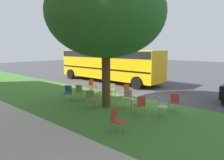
# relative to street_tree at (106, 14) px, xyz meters

# --- Properties ---
(ground) EXTENTS (80.00, 80.00, 0.00)m
(ground) POSITION_rel_street_tree_xyz_m (-0.90, -2.96, -4.71)
(ground) COLOR #424247
(grass_verge) EXTENTS (48.00, 6.00, 0.01)m
(grass_verge) POSITION_rel_street_tree_xyz_m (-0.90, 0.24, -4.70)
(grass_verge) COLOR #3D752D
(grass_verge) RESTS_ON ground
(sidewalk_strip) EXTENTS (48.00, 2.80, 0.01)m
(sidewalk_strip) POSITION_rel_street_tree_xyz_m (-0.90, 4.64, -4.70)
(sidewalk_strip) COLOR #ADA89E
(sidewalk_strip) RESTS_ON ground
(street_tree) EXTENTS (5.90, 5.90, 6.90)m
(street_tree) POSITION_rel_street_tree_xyz_m (0.00, 0.00, 0.00)
(street_tree) COLOR brown
(street_tree) RESTS_ON ground
(chair_0) EXTENTS (0.59, 0.58, 0.88)m
(chair_0) POSITION_rel_street_tree_xyz_m (0.46, 0.70, -4.19)
(chair_0) COLOR olive
(chair_0) RESTS_ON ground
(chair_1) EXTENTS (0.58, 0.59, 0.88)m
(chair_1) POSITION_rel_street_tree_xyz_m (2.54, 0.58, -4.19)
(chair_1) COLOR #335184
(chair_1) RESTS_ON ground
(chair_2) EXTENTS (0.50, 0.49, 0.88)m
(chair_2) POSITION_rel_street_tree_xyz_m (-2.57, 2.21, -4.19)
(chair_2) COLOR #B7332D
(chair_2) RESTS_ON ground
(chair_3) EXTENTS (0.57, 0.56, 0.88)m
(chair_3) POSITION_rel_street_tree_xyz_m (-2.12, -0.02, -4.19)
(chair_3) COLOR #B7332D
(chair_3) RESTS_ON ground
(chair_4) EXTENTS (0.45, 0.45, 0.88)m
(chair_4) POSITION_rel_street_tree_xyz_m (1.05, -1.62, -4.19)
(chair_4) COLOR olive
(chair_4) RESTS_ON ground
(chair_5) EXTENTS (0.55, 0.55, 0.88)m
(chair_5) POSITION_rel_street_tree_xyz_m (0.32, -2.10, -4.19)
(chair_5) COLOR #C64C1E
(chair_5) RESTS_ON ground
(chair_6) EXTENTS (0.56, 0.55, 0.88)m
(chair_6) POSITION_rel_street_tree_xyz_m (-2.94, -0.45, -4.19)
(chair_6) COLOR #ADA393
(chair_6) RESTS_ON ground
(chair_7) EXTENTS (0.59, 0.59, 0.88)m
(chair_7) POSITION_rel_street_tree_xyz_m (1.43, -0.36, -4.19)
(chair_7) COLOR beige
(chair_7) RESTS_ON ground
(chair_8) EXTENTS (0.59, 0.59, 0.88)m
(chair_8) POSITION_rel_street_tree_xyz_m (-3.07, -1.52, -4.19)
(chair_8) COLOR #B7332D
(chair_8) RESTS_ON ground
(chair_9) EXTENTS (0.55, 0.56, 0.88)m
(chair_9) POSITION_rel_street_tree_xyz_m (2.20, -0.03, -4.19)
(chair_9) COLOR olive
(chair_9) RESTS_ON ground
(chair_10) EXTENTS (0.43, 0.43, 0.88)m
(chair_10) POSITION_rel_street_tree_xyz_m (3.08, -1.85, -4.19)
(chair_10) COLOR #C64C1E
(chair_10) RESTS_ON ground
(chair_11) EXTENTS (0.58, 0.59, 0.88)m
(chair_11) POSITION_rel_street_tree_xyz_m (-0.94, -0.66, -4.19)
(chair_11) COLOR #ADA393
(chair_11) RESTS_ON ground
(school_bus) EXTENTS (10.40, 2.80, 2.88)m
(school_bus) POSITION_rel_street_tree_xyz_m (5.36, -6.09, -2.95)
(school_bus) COLOR yellow
(school_bus) RESTS_ON ground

